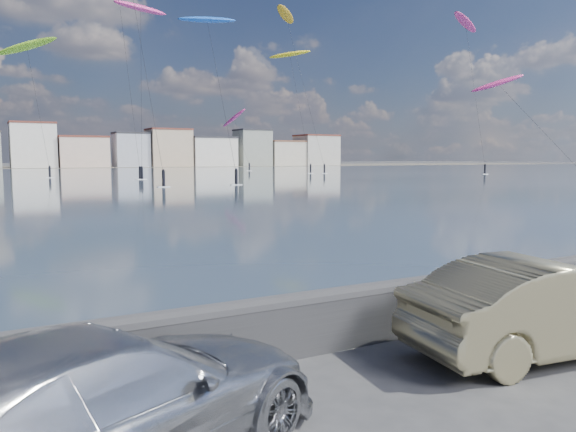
# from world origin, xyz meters

# --- Properties ---
(ground) EXTENTS (700.00, 700.00, 0.00)m
(ground) POSITION_xyz_m (0.00, 0.00, 0.00)
(ground) COLOR #333335
(ground) RESTS_ON ground
(bay_water) EXTENTS (500.00, 177.00, 0.00)m
(bay_water) POSITION_xyz_m (0.00, 91.50, 0.01)
(bay_water) COLOR #2E444E
(bay_water) RESTS_ON ground
(seawall) EXTENTS (400.00, 0.36, 1.08)m
(seawall) POSITION_xyz_m (0.00, 2.70, 0.58)
(seawall) COLOR #28282B
(seawall) RESTS_ON ground
(car_silver) EXTENTS (5.93, 4.31, 1.60)m
(car_silver) POSITION_xyz_m (-3.14, 0.49, 0.80)
(car_silver) COLOR #A4A6AC
(car_silver) RESTS_ON ground
(car_champagne) EXTENTS (5.13, 2.36, 1.63)m
(car_champagne) POSITION_xyz_m (4.17, 0.76, 0.81)
(car_champagne) COLOR tan
(car_champagne) RESTS_ON ground
(kitesurfer_2) EXTENTS (7.38, 17.07, 35.82)m
(kitesurfer_2) POSITION_xyz_m (55.55, 103.95, 33.17)
(kitesurfer_2) COLOR #BF8C19
(kitesurfer_2) RESTS_ON ground
(kitesurfer_5) EXTENTS (8.77, 13.51, 26.31)m
(kitesurfer_5) POSITION_xyz_m (55.49, 102.20, 24.86)
(kitesurfer_5) COLOR yellow
(kitesurfer_5) RESTS_ON ground
(kitesurfer_6) EXTENTS (10.92, 15.51, 24.42)m
(kitesurfer_6) POSITION_xyz_m (4.21, 103.10, 22.13)
(kitesurfer_6) COLOR #8CD826
(kitesurfer_6) RESTS_ON ground
(kitesurfer_8) EXTENTS (10.09, 10.85, 27.31)m
(kitesurfer_8) POSITION_xyz_m (19.32, 85.05, 26.16)
(kitesurfer_8) COLOR #E5338C
(kitesurfer_8) RESTS_ON ground
(kitesurfer_9) EXTENTS (8.37, 16.35, 22.85)m
(kitesurfer_9) POSITION_xyz_m (24.54, 69.81, 21.75)
(kitesurfer_9) COLOR blue
(kitesurfer_9) RESTS_ON ground
(kitesurfer_12) EXTENTS (7.62, 17.87, 16.12)m
(kitesurfer_12) POSITION_xyz_m (65.40, 55.02, 14.14)
(kitesurfer_12) COLOR #E5338C
(kitesurfer_12) RESTS_ON ground
(kitesurfer_15) EXTENTS (9.49, 12.17, 32.84)m
(kitesurfer_15) POSITION_xyz_m (84.95, 81.05, 30.48)
(kitesurfer_15) COLOR #E5338C
(kitesurfer_15) RESTS_ON ground
(kitesurfer_16) EXTENTS (5.29, 14.27, 16.02)m
(kitesurfer_16) POSITION_xyz_m (53.23, 127.25, 12.99)
(kitesurfer_16) COLOR #E5338C
(kitesurfer_16) RESTS_ON ground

